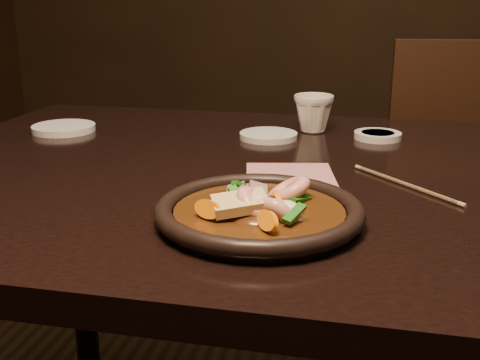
% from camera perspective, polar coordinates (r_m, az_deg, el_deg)
% --- Properties ---
extents(table, '(1.60, 0.90, 0.75)m').
position_cam_1_polar(table, '(0.98, 12.49, -3.86)').
color(table, black).
rests_on(table, floor).
extents(chair, '(0.48, 0.48, 0.92)m').
position_cam_1_polar(chair, '(1.70, 19.68, -1.46)').
color(chair, black).
rests_on(chair, floor).
extents(plate, '(0.26, 0.26, 0.03)m').
position_cam_1_polar(plate, '(0.74, 1.84, -3.10)').
color(plate, black).
rests_on(plate, table).
extents(stirfry, '(0.14, 0.17, 0.06)m').
position_cam_1_polar(stirfry, '(0.74, 2.01, -2.72)').
color(stirfry, '#361D09').
rests_on(stirfry, plate).
extents(soy_dish, '(0.09, 0.09, 0.01)m').
position_cam_1_polar(soy_dish, '(1.20, 12.93, 4.14)').
color(soy_dish, silver).
rests_on(soy_dish, table).
extents(saucer_left, '(0.13, 0.13, 0.01)m').
position_cam_1_polar(saucer_left, '(1.28, -16.38, 4.75)').
color(saucer_left, silver).
rests_on(saucer_left, table).
extents(saucer_right, '(0.11, 0.11, 0.01)m').
position_cam_1_polar(saucer_right, '(1.17, 2.72, 4.24)').
color(saucer_right, silver).
rests_on(saucer_right, table).
extents(tea_cup, '(0.09, 0.09, 0.08)m').
position_cam_1_polar(tea_cup, '(1.23, 6.97, 6.41)').
color(tea_cup, beige).
rests_on(tea_cup, table).
extents(chopsticks, '(0.15, 0.16, 0.01)m').
position_cam_1_polar(chopsticks, '(0.92, 15.43, -0.39)').
color(chopsticks, '#A2805C').
rests_on(chopsticks, table).
extents(napkin, '(0.16, 0.16, 0.00)m').
position_cam_1_polar(napkin, '(0.93, 4.77, 0.38)').
color(napkin, '#A9686A').
rests_on(napkin, table).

